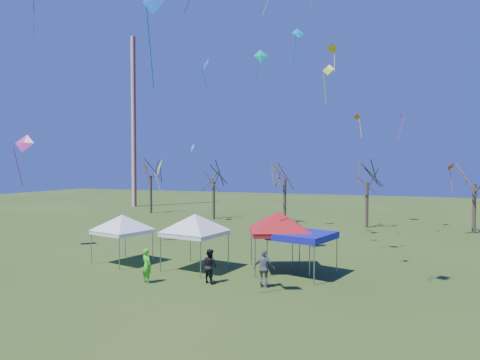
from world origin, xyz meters
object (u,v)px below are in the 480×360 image
(tree_3, at_px, (367,166))
(tent_red, at_px, (279,215))
(tent_blue, at_px, (303,236))
(person_dark, at_px, (210,266))
(person_green, at_px, (147,266))
(tent_white_west, at_px, (122,218))
(tree_2, at_px, (285,164))
(tree_0, at_px, (151,162))
(tent_white_mid, at_px, (195,218))
(person_grey, at_px, (264,269))
(radio_mast, at_px, (134,122))
(tree_1, at_px, (214,168))
(tree_4, at_px, (475,166))

(tree_3, relative_size, tent_red, 1.87)
(tent_blue, distance_m, person_dark, 5.44)
(person_green, bearing_deg, tent_white_west, -20.48)
(tree_2, height_order, tent_blue, tree_2)
(tree_0, xyz_separation_m, tent_red, (23.52, -23.02, -3.26))
(tent_white_mid, bearing_deg, tent_white_west, -178.21)
(person_green, bearing_deg, tree_3, -90.97)
(tent_white_mid, xyz_separation_m, person_grey, (4.91, -2.03, -2.10))
(tent_blue, height_order, person_dark, tent_blue)
(tent_white_mid, height_order, tent_blue, tent_white_mid)
(tent_red, xyz_separation_m, person_grey, (0.26, -3.56, -2.28))
(tent_white_west, bearing_deg, tent_white_mid, 1.79)
(radio_mast, distance_m, person_dark, 45.14)
(tree_1, height_order, tent_white_west, tree_1)
(person_dark, bearing_deg, tent_white_mid, -26.49)
(tree_3, relative_size, tent_blue, 2.12)
(radio_mast, relative_size, tent_blue, 6.69)
(tree_1, bearing_deg, radio_mast, 151.52)
(tree_4, xyz_separation_m, tent_red, (-12.69, -19.64, -2.83))
(tree_0, relative_size, tree_2, 1.03)
(tree_1, relative_size, person_green, 4.20)
(tree_4, height_order, tent_white_west, tree_4)
(radio_mast, distance_m, tent_blue, 45.31)
(tree_0, distance_m, person_dark, 34.44)
(tree_2, bearing_deg, radio_mast, 159.43)
(tent_white_west, xyz_separation_m, person_green, (3.92, -3.26, -1.93))
(tree_3, xyz_separation_m, person_grey, (-3.11, -23.24, -5.13))
(radio_mast, bearing_deg, tent_white_west, -56.13)
(radio_mast, distance_m, tent_white_mid, 41.69)
(radio_mast, xyz_separation_m, tree_3, (34.03, -9.96, -6.42))
(person_dark, bearing_deg, person_grey, -153.67)
(tree_1, height_order, person_grey, tree_1)
(tent_white_west, xyz_separation_m, person_dark, (7.00, -2.10, -1.94))
(tent_red, bearing_deg, person_grey, -85.87)
(tent_white_mid, distance_m, person_dark, 3.71)
(radio_mast, bearing_deg, person_grey, -47.03)
(tent_blue, bearing_deg, radio_mast, 136.85)
(tree_1, bearing_deg, tent_red, -56.49)
(tree_2, bearing_deg, tree_4, -1.22)
(tent_blue, bearing_deg, tree_0, 136.74)
(tree_4, relative_size, person_grey, 4.16)
(tree_0, relative_size, tree_3, 1.07)
(tree_3, distance_m, person_green, 26.76)
(tent_white_mid, bearing_deg, tree_4, 50.69)
(tent_blue, bearing_deg, tent_white_west, -174.10)
(tree_2, xyz_separation_m, tree_4, (17.72, -0.38, -0.23))
(tree_3, height_order, tent_blue, tree_3)
(person_dark, bearing_deg, tent_red, -103.04)
(radio_mast, xyz_separation_m, tree_2, (25.63, -9.62, -6.21))
(tent_white_west, height_order, tent_blue, tent_white_west)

